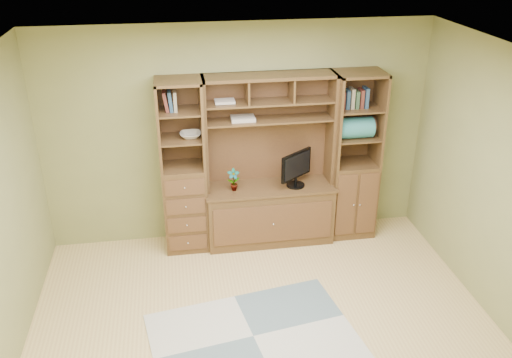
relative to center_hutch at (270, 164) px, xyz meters
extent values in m
cube|color=#D8B272|center=(-0.34, -1.73, -1.02)|extent=(4.60, 4.10, 0.04)
cube|color=white|center=(-0.34, -1.73, 1.58)|extent=(4.60, 4.10, 0.04)
cube|color=#868751|center=(-0.34, 0.27, 0.28)|extent=(4.50, 0.04, 2.60)
cube|color=#4D331B|center=(0.00, 0.00, 0.00)|extent=(1.54, 0.53, 2.05)
cube|color=#4D331B|center=(-1.00, 0.04, 0.00)|extent=(0.50, 0.45, 2.05)
cube|color=#4D331B|center=(1.02, 0.04, 0.00)|extent=(0.55, 0.45, 2.05)
cube|color=#929897|center=(-0.46, -1.69, -1.02)|extent=(2.08, 1.56, 0.01)
cube|color=black|center=(0.30, -0.03, 0.00)|extent=(0.52, 0.46, 0.59)
imported|color=#AD623A|center=(-0.43, -0.03, -0.16)|extent=(0.14, 0.10, 0.27)
cube|color=#B3A699|center=(-0.30, 0.09, 0.54)|extent=(0.27, 0.20, 0.04)
imported|color=beige|center=(-0.90, 0.04, 0.39)|extent=(0.24, 0.24, 0.06)
cube|color=#2E7579|center=(0.98, -0.01, 0.39)|extent=(0.42, 0.24, 0.24)
cube|color=brown|center=(1.12, 0.12, 0.36)|extent=(0.35, 0.19, 0.19)
camera|label=1|loc=(-1.07, -5.62, 2.55)|focal=38.00mm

